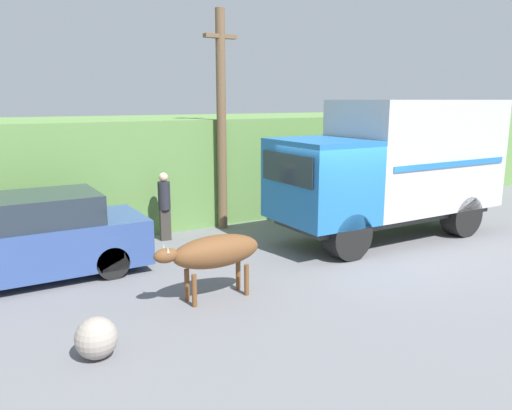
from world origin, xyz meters
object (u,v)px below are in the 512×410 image
(utility_pole, at_px, (221,119))
(cargo_truck, at_px, (396,164))
(parked_suv, at_px, (31,239))
(pedestrian_on_hill, at_px, (164,203))
(brown_cow, at_px, (214,252))
(roadside_rock, at_px, (96,338))

(utility_pole, bearing_deg, cargo_truck, -41.69)
(parked_suv, height_order, pedestrian_on_hill, pedestrian_on_hill)
(parked_suv, xyz_separation_m, utility_pole, (5.09, 1.70, 2.19))
(pedestrian_on_hill, bearing_deg, utility_pole, -162.59)
(brown_cow, bearing_deg, parked_suv, 139.47)
(cargo_truck, height_order, brown_cow, cargo_truck)
(cargo_truck, xyz_separation_m, parked_suv, (-8.51, 1.34, -1.08))
(cargo_truck, bearing_deg, parked_suv, 171.80)
(brown_cow, distance_m, roadside_rock, 2.64)
(cargo_truck, relative_size, utility_pole, 1.08)
(brown_cow, distance_m, parked_suv, 3.85)
(cargo_truck, xyz_separation_m, pedestrian_on_hill, (-5.25, 2.65, -0.93))
(cargo_truck, height_order, utility_pole, utility_pole)
(brown_cow, bearing_deg, utility_pole, 67.11)
(cargo_truck, xyz_separation_m, utility_pole, (-3.42, 3.04, 1.11))
(brown_cow, height_order, utility_pole, utility_pole)
(cargo_truck, distance_m, pedestrian_on_hill, 5.95)
(pedestrian_on_hill, relative_size, roadside_rock, 2.96)
(parked_suv, distance_m, pedestrian_on_hill, 3.52)
(utility_pole, xyz_separation_m, roadside_rock, (-4.76, -5.56, -2.71))
(parked_suv, bearing_deg, roadside_rock, -81.78)
(parked_suv, relative_size, roadside_rock, 7.64)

